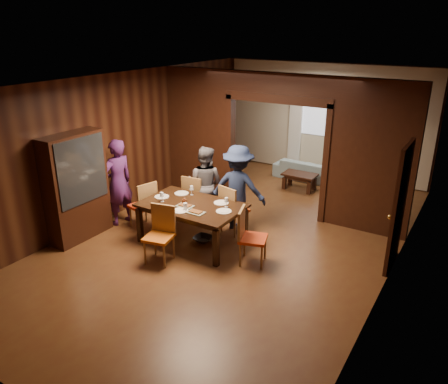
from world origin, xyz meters
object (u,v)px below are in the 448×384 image
Objects in this scene: chair_right at (253,237)px; coffee_table at (299,181)px; dining_table at (192,223)px; chair_far_l at (197,197)px; chair_far_r at (234,209)px; sofa at (308,170)px; hutch at (76,187)px; chair_left at (143,204)px; person_purple at (118,182)px; chair_near at (159,236)px; person_navy at (238,188)px; person_grey at (205,184)px.

coffee_table is at bearing -7.16° from chair_right.
chair_far_l reaches higher than dining_table.
chair_right is 1.00× the size of chair_far_r.
coffee_table is (0.11, -0.82, -0.05)m from sofa.
chair_far_l is 2.34m from hutch.
chair_right is 1.00× the size of chair_far_l.
person_purple is at bearing -65.77° from chair_left.
chair_near is (1.65, -0.79, -0.39)m from person_purple.
chair_far_r is at bearing 129.57° from chair_left.
sofa is 4.74m from chair_left.
dining_table is (1.72, 0.08, -0.49)m from person_purple.
chair_far_l is at bearing -112.44° from coffee_table.
coffee_table is 4.54m from chair_near.
chair_far_l is (-0.91, -0.10, -0.35)m from person_navy.
chair_left is at bearing 70.95° from sofa.
person_purple is at bearing 34.72° from chair_far_r.
hutch is at bearing -154.50° from dining_table.
coffee_table is 0.82× the size of chair_near.
dining_table is (-0.39, -0.99, -0.46)m from person_navy.
hutch is (-2.42, -5.35, 0.75)m from sofa.
person_purple is 2.37m from person_navy.
dining_table is 0.87m from chair_near.
person_purple reaches higher than chair_near.
person_purple is at bearing -177.46° from dining_table.
hutch is (-2.31, -1.91, 0.16)m from person_navy.
chair_far_l is at bearing 156.92° from chair_left.
chair_near is at bearing 85.99° from chair_far_r.
person_navy is 1.94m from chair_near.
chair_near is 0.48× the size of hutch.
chair_far_l is 1.81m from chair_near.
coffee_table is (0.97, 2.66, -0.58)m from person_grey.
person_grey is 0.75m from person_navy.
person_grey is 1.61× the size of chair_near.
chair_far_l is at bearing 6.51° from chair_far_r.
coffee_table is at bearing -117.79° from chair_far_l.
person_grey is 1.61× the size of chair_right.
person_purple reaches higher than person_navy.
dining_table is at bearing 73.49° from chair_near.
chair_left reaches higher than coffee_table.
person_navy is at bearing 136.30° from chair_left.
chair_right is 1.00× the size of chair_near.
hutch is (-1.56, -1.88, 0.22)m from person_grey.
person_grey is 0.34m from chair_far_l.
person_navy reaches higher than chair_far_r.
person_purple reaches higher than dining_table.
person_grey is at bearing 110.32° from dining_table.
chair_right is (0.80, -4.51, 0.23)m from sofa.
dining_table is at bearing 104.14° from chair_left.
person_grey is 1.87m from chair_near.
person_purple is at bearing 72.24° from chair_right.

